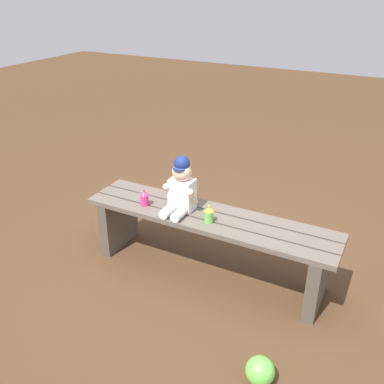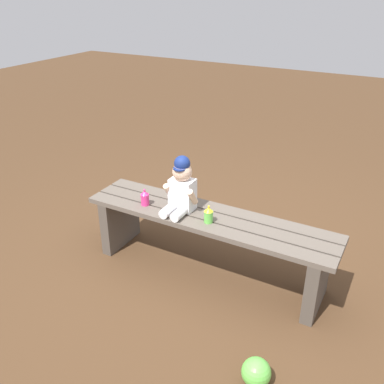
% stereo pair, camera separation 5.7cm
% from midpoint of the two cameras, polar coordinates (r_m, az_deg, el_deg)
% --- Properties ---
extents(ground_plane, '(16.00, 16.00, 0.00)m').
position_cam_midpoint_polar(ground_plane, '(3.21, 2.61, -10.58)').
color(ground_plane, '#4C331E').
extents(park_bench, '(1.81, 0.40, 0.48)m').
position_cam_midpoint_polar(park_bench, '(3.02, 2.74, -5.59)').
color(park_bench, '#60564C').
rests_on(park_bench, ground_plane).
extents(child_figure, '(0.23, 0.27, 0.40)m').
position_cam_midpoint_polar(child_figure, '(2.93, -0.89, 0.66)').
color(child_figure, white).
rests_on(child_figure, park_bench).
extents(sippy_cup_left, '(0.06, 0.06, 0.12)m').
position_cam_midpoint_polar(sippy_cup_left, '(3.07, -5.84, -0.75)').
color(sippy_cup_left, '#E5337F').
rests_on(sippy_cup_left, park_bench).
extents(sippy_cup_right, '(0.06, 0.06, 0.12)m').
position_cam_midpoint_polar(sippy_cup_right, '(2.84, 2.81, -3.05)').
color(sippy_cup_right, '#66CC4C').
rests_on(sippy_cup_right, park_bench).
extents(toy_ball, '(0.16, 0.16, 0.16)m').
position_cam_midpoint_polar(toy_ball, '(2.46, 9.35, -22.84)').
color(toy_ball, '#66CC4C').
rests_on(toy_ball, ground_plane).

